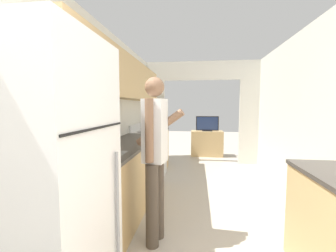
# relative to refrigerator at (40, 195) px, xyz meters

# --- Properties ---
(wall_left) EXTENTS (0.38, 7.38, 2.50)m
(wall_left) POSITION_rel_refrigerator_xyz_m (-0.32, 1.69, 0.59)
(wall_left) COLOR silver
(wall_left) RESTS_ON ground_plane
(wall_far_with_doorway) EXTENTS (3.13, 0.06, 2.50)m
(wall_far_with_doorway) POSITION_rel_refrigerator_xyz_m (1.00, 4.44, 0.56)
(wall_far_with_doorway) COLOR silver
(wall_far_with_doorway) RESTS_ON ground_plane
(counter_left) EXTENTS (0.62, 3.72, 0.91)m
(counter_left) POSITION_rel_refrigerator_xyz_m (-0.07, 1.97, -0.44)
(counter_left) COLOR tan
(counter_left) RESTS_ON ground_plane
(refrigerator) EXTENTS (0.76, 0.72, 1.80)m
(refrigerator) POSITION_rel_refrigerator_xyz_m (0.00, 0.00, 0.00)
(refrigerator) COLOR white
(refrigerator) RESTS_ON ground_plane
(range_oven) EXTENTS (0.66, 0.74, 1.05)m
(range_oven) POSITION_rel_refrigerator_xyz_m (-0.06, 3.25, -0.44)
(range_oven) COLOR white
(range_oven) RESTS_ON ground_plane
(person) EXTENTS (0.55, 0.42, 1.70)m
(person) POSITION_rel_refrigerator_xyz_m (0.48, 1.04, 0.02)
(person) COLOR #4C4238
(person) RESTS_ON ground_plane
(tv_cabinet) EXTENTS (0.89, 0.42, 0.71)m
(tv_cabinet) POSITION_rel_refrigerator_xyz_m (1.19, 5.26, -0.54)
(tv_cabinet) COLOR tan
(tv_cabinet) RESTS_ON ground_plane
(television) EXTENTS (0.63, 0.16, 0.42)m
(television) POSITION_rel_refrigerator_xyz_m (1.19, 5.22, 0.02)
(television) COLOR black
(television) RESTS_ON tv_cabinet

